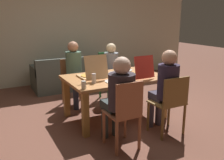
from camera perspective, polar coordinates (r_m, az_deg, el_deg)
ground_plane at (r=4.33m, az=0.62°, el=-8.52°), size 20.00×20.00×0.00m
back_wall at (r=6.63m, az=-11.36°, el=11.44°), size 7.92×0.12×2.74m
dining_table at (r=4.13m, az=0.65°, el=-0.55°), size 1.61×1.07×0.73m
chair_0 at (r=3.16m, az=2.99°, el=-7.62°), size 0.40×0.42×0.93m
person_0 at (r=3.20m, az=1.74°, el=-3.17°), size 0.35×0.54×1.22m
chair_1 at (r=5.17m, az=-0.67°, el=1.31°), size 0.39×0.46×0.98m
person_1 at (r=5.00m, az=0.17°, el=2.92°), size 0.29×0.51×1.18m
chair_2 at (r=3.63m, az=13.47°, el=-4.95°), size 0.46×0.39×0.89m
person_2 at (r=3.66m, az=12.33°, el=-1.02°), size 0.31×0.47×1.25m
chair_3 at (r=4.91m, az=-9.06°, el=0.03°), size 0.42×0.45×0.89m
person_3 at (r=4.73m, az=-8.65°, el=2.60°), size 0.30×0.47×1.25m
pizza_box_0 at (r=4.02m, az=-4.72°, el=1.27°), size 0.38×0.47×0.40m
pizza_box_1 at (r=4.09m, az=6.09°, el=1.45°), size 0.36×0.43×0.37m
plate_0 at (r=3.77m, az=0.22°, el=-0.26°), size 0.26×0.26×0.03m
plate_1 at (r=4.56m, az=3.25°, el=2.29°), size 0.24×0.24×0.01m
plate_2 at (r=4.34m, az=0.87°, el=1.73°), size 0.24×0.24×0.03m
drinking_glass_0 at (r=3.41m, az=-6.58°, el=-1.13°), size 0.07×0.07×0.11m
drinking_glass_1 at (r=4.77m, az=6.29°, el=3.33°), size 0.07×0.07×0.10m
drinking_glass_2 at (r=3.68m, az=-4.24°, el=0.37°), size 0.06×0.06×0.15m
couch at (r=6.08m, az=-8.48°, el=0.90°), size 2.00×0.85×0.80m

